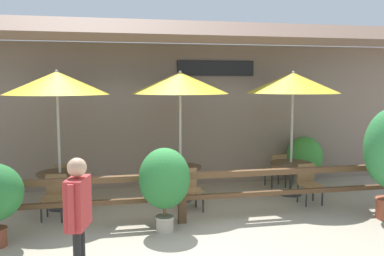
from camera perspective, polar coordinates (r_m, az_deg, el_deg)
The scene contains 18 objects.
ground_plane at distance 7.32m, azimuth 0.26°, elevation -15.05°, with size 60.00×60.00×0.00m, color #9E937F.
building_facade at distance 10.88m, azimuth -4.30°, elevation 3.58°, with size 14.28×1.49×4.23m.
patio_railing at distance 8.09m, azimuth -1.32°, elevation -7.81°, with size 10.40×0.14×0.95m.
patio_umbrella_near at distance 9.17m, azimuth -17.56°, elevation 5.72°, with size 2.13×2.13×2.90m.
dining_table_near at distance 9.39m, azimuth -17.17°, elevation -6.59°, with size 0.94×0.94×0.78m.
chair_near_streetside at distance 8.78m, azimuth -17.84°, elevation -8.45°, with size 0.48×0.48×0.85m.
chair_near_wallside at distance 10.07m, azimuth -16.63°, elevation -6.56°, with size 0.42×0.42×0.85m.
patio_umbrella_middle at distance 9.39m, azimuth -1.59°, elevation 6.00°, with size 2.13×2.13×2.90m.
dining_table_middle at distance 9.60m, azimuth -1.56°, elevation -6.03°, with size 0.94×0.94×0.78m.
chair_middle_streetside at distance 8.92m, azimuth -0.29°, elevation -7.92°, with size 0.49×0.49×0.85m.
chair_middle_wallside at distance 10.36m, azimuth -2.32°, elevation -5.95°, with size 0.46×0.46×0.85m.
patio_umbrella_far at distance 10.14m, azimuth 13.31°, elevation 5.85°, with size 2.13×2.13×2.90m.
dining_table_far at distance 10.34m, azimuth 13.04°, elevation -5.31°, with size 0.94×0.94×0.78m.
chair_far_streetside at distance 9.75m, azimuth 15.29°, elevation -6.93°, with size 0.44×0.44×0.85m.
chair_far_wallside at distance 11.02m, azimuth 11.22°, elevation -5.32°, with size 0.45×0.45×0.85m.
potted_plant_broad_leaf at distance 7.56m, azimuth -3.69°, elevation -6.95°, with size 0.91×0.82×1.50m.
potted_plant_tall_tropical at distance 11.63m, azimuth 14.77°, elevation -3.90°, with size 0.96×0.86×1.23m.
pedestrian at distance 5.48m, azimuth -14.95°, elevation -10.25°, with size 0.32×0.59×1.74m.
Camera 1 is at (-1.44, -6.67, 2.64)m, focal length 40.00 mm.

